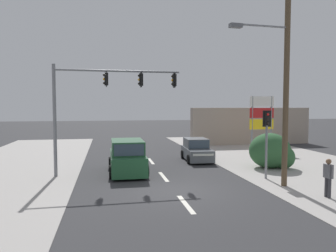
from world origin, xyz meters
name	(u,v)px	position (x,y,z in m)	size (l,w,h in m)	color
ground_plane	(175,191)	(0.00, 0.00, 0.00)	(140.00, 140.00, 0.00)	#303033
lane_dash_near	(186,204)	(0.00, -2.00, 0.00)	(0.20, 2.40, 0.01)	silver
lane_dash_mid	(164,177)	(0.00, 3.00, 0.00)	(0.20, 2.40, 0.01)	silver
lane_dash_far	(151,161)	(0.00, 8.00, 0.00)	(0.20, 2.40, 0.01)	silver
kerb_right_verge	(325,174)	(9.00, 2.00, 0.01)	(10.00, 44.00, 0.02)	#A39E99
utility_pole_foreground_right	(284,69)	(5.11, -0.13, 5.50)	(3.78, 0.47, 10.26)	brown
traffic_signal_mast	(100,96)	(-3.29, 4.13, 4.35)	(6.89, 0.55, 6.00)	slate
pedestal_signal_right_kerb	(267,133)	(5.12, 1.45, 2.42)	(0.44, 0.30, 3.56)	slate
shopping_plaza_sign	(262,116)	(9.77, 11.25, 2.98)	(2.10, 0.16, 4.60)	slate
roadside_bush	(272,152)	(6.92, 4.17, 1.01)	(2.65, 2.28, 2.14)	#2D5B33
shopfront_wall_far	(251,126)	(11.00, 16.00, 1.80)	(12.00, 1.00, 3.60)	#A39384
hatchback_oncoming_near	(197,150)	(3.15, 7.67, 0.70)	(1.92, 3.71, 1.53)	slate
suv_crossing_left	(127,158)	(-1.84, 4.29, 0.88)	(2.07, 4.54, 1.90)	#235633
pedestrian_at_kerb	(328,176)	(5.97, -2.24, 0.93)	(0.23, 0.56, 1.63)	#333338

